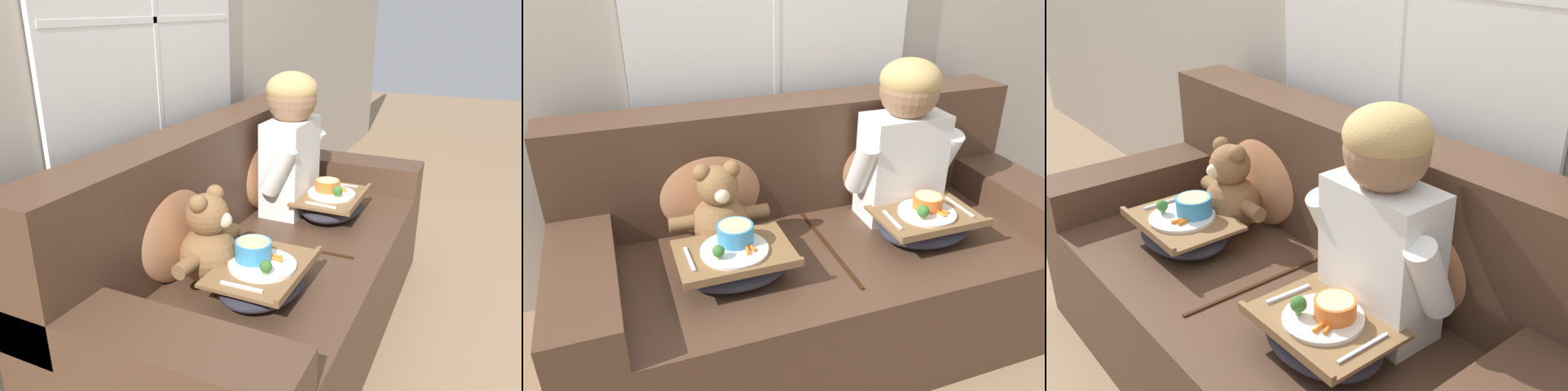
% 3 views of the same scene
% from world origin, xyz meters
% --- Properties ---
extents(ground_plane, '(14.00, 14.00, 0.00)m').
position_xyz_m(ground_plane, '(0.00, 0.00, 0.00)').
color(ground_plane, '#8E7051').
extents(wall_back_with_window, '(8.00, 0.08, 2.60)m').
position_xyz_m(wall_back_with_window, '(0.00, 0.58, 1.30)').
color(wall_back_with_window, '#BCB2A3').
rests_on(wall_back_with_window, ground_plane).
extents(couch, '(1.95, 0.89, 0.92)m').
position_xyz_m(couch, '(0.00, 0.06, 0.33)').
color(couch, '#4C3323').
rests_on(couch, ground_plane).
extents(throw_pillow_behind_child, '(0.42, 0.20, 0.43)m').
position_xyz_m(throw_pillow_behind_child, '(0.38, 0.25, 0.65)').
color(throw_pillow_behind_child, '#B2754C').
rests_on(throw_pillow_behind_child, couch).
extents(throw_pillow_behind_teddy, '(0.43, 0.20, 0.44)m').
position_xyz_m(throw_pillow_behind_teddy, '(-0.38, 0.25, 0.65)').
color(throw_pillow_behind_teddy, '#B2754C').
rests_on(throw_pillow_behind_teddy, couch).
extents(child_figure, '(0.46, 0.23, 0.65)m').
position_xyz_m(child_figure, '(0.38, 0.09, 0.81)').
color(child_figure, white).
rests_on(child_figure, couch).
extents(teddy_bear, '(0.37, 0.26, 0.35)m').
position_xyz_m(teddy_bear, '(-0.38, 0.08, 0.60)').
color(teddy_bear, brown).
rests_on(teddy_bear, couch).
extents(lap_tray_child, '(0.39, 0.28, 0.17)m').
position_xyz_m(lap_tray_child, '(0.38, -0.12, 0.52)').
color(lap_tray_child, '#2D2D38').
rests_on(lap_tray_child, child_figure).
extents(lap_tray_teddy, '(0.39, 0.29, 0.18)m').
position_xyz_m(lap_tray_teddy, '(-0.38, -0.11, 0.52)').
color(lap_tray_teddy, '#2D2D38').
rests_on(lap_tray_teddy, teddy_bear).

